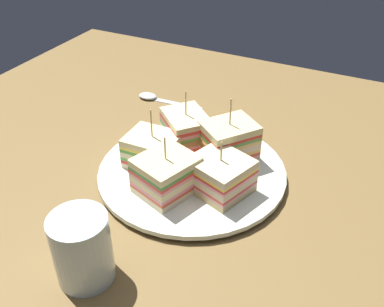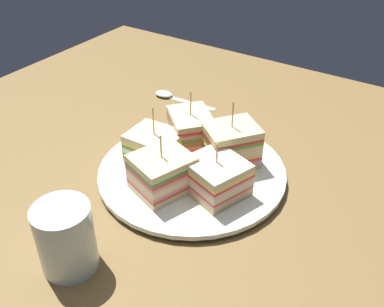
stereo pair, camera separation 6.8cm
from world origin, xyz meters
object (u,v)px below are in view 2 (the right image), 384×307
Objects in this scene: plate at (192,172)px; sandwich_wedge_0 at (191,131)px; sandwich_wedge_4 at (231,145)px; sandwich_wedge_3 at (216,177)px; spoon at (170,96)px; sandwich_wedge_1 at (155,147)px; sandwich_wedge_2 at (162,173)px; drinking_glass at (67,242)px.

plate is 2.82× the size of sandwich_wedge_0.
plate is 7.39cm from sandwich_wedge_4.
sandwich_wedge_3 is 33.13cm from spoon.
sandwich_wedge_1 is (6.21, 1.15, 3.04)cm from plate.
sandwich_wedge_0 reaches higher than plate.
plate is 3.03× the size of sandwich_wedge_1.
sandwich_wedge_0 is 1.05× the size of sandwich_wedge_2.
drinking_glass is at bearing -46.86° from sandwich_wedge_0.
sandwich_wedge_3 reaches higher than drinking_glass.
plate is 7.06cm from sandwich_wedge_3.
spoon is (14.78, -14.61, -4.08)cm from sandwich_wedge_0.
spoon is at bearing 176.66° from sandwich_wedge_0.
sandwich_wedge_1 is 22.41cm from drinking_glass.
sandwich_wedge_0 is 28.49cm from drinking_glass.
sandwich_wedge_1 is (2.58, 6.33, -0.60)cm from sandwich_wedge_0.
sandwich_wedge_1 is at bearing 117.26° from spoon.
plate is at bearing 9.83° from sandwich_wedge_2.
sandwich_wedge_4 is at bearing 29.51° from sandwich_wedge_1.
sandwich_wedge_0 is at bearing -54.51° from sandwich_wedge_4.
plate is 2.08× the size of spoon.
drinking_glass is at bearing 86.97° from sandwich_wedge_3.
sandwich_wedge_4 reaches higher than drinking_glass.
spoon is at bearing 52.79° from sandwich_wedge_2.
sandwich_wedge_3 is at bearing 134.27° from spoon.
sandwich_wedge_0 is 1.07× the size of sandwich_wedge_1.
sandwich_wedge_2 is 0.99× the size of sandwich_wedge_3.
sandwich_wedge_0 is at bearing -88.18° from drinking_glass.
sandwich_wedge_3 is 7.73cm from sandwich_wedge_4.
sandwich_wedge_0 reaches higher than spoon.
drinking_glass is at bearing 107.03° from spoon.
sandwich_wedge_3 is at bearing -8.02° from sandwich_wedge_1.
sandwich_wedge_2 is (-2.63, 11.42, -0.26)cm from sandwich_wedge_0.
sandwich_wedge_2 reaches higher than spoon.
sandwich_wedge_3 reaches higher than plate.
drinking_glass reaches higher than plate.
sandwich_wedge_0 is 1.04× the size of sandwich_wedge_3.
sandwich_wedge_4 reaches higher than sandwich_wedge_2.
sandwich_wedge_2 is (-5.20, 5.09, 0.35)cm from sandwich_wedge_1.
sandwich_wedge_0 is 7.61cm from sandwich_wedge_4.
sandwich_wedge_3 is (-6.77, -3.67, -0.23)cm from sandwich_wedge_2.
sandwich_wedge_3 is 0.71× the size of spoon.
sandwich_wedge_1 is 0.88× the size of sandwich_wedge_4.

